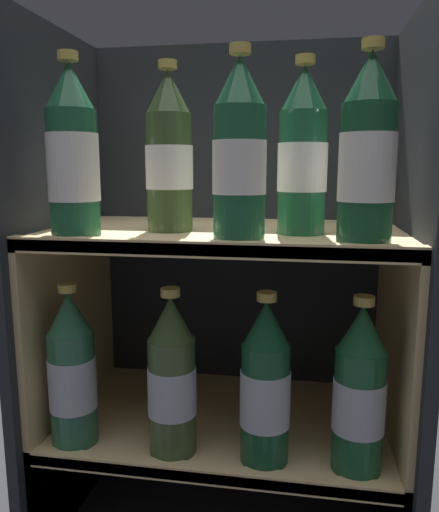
# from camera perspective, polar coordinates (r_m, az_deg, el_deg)

# --- Properties ---
(fridge_back_wall) EXTENTS (0.66, 0.02, 0.95)m
(fridge_back_wall) POSITION_cam_1_polar(r_m,az_deg,el_deg) (1.11, 2.22, -1.35)
(fridge_back_wall) COLOR #23262B
(fridge_back_wall) RESTS_ON ground_plane
(fridge_side_left) EXTENTS (0.02, 0.41, 0.95)m
(fridge_side_left) POSITION_cam_1_polar(r_m,az_deg,el_deg) (1.02, -17.50, -2.85)
(fridge_side_left) COLOR #23262B
(fridge_side_left) RESTS_ON ground_plane
(fridge_side_right) EXTENTS (0.02, 0.41, 0.95)m
(fridge_side_right) POSITION_cam_1_polar(r_m,az_deg,el_deg) (0.93, 20.63, -4.32)
(fridge_side_right) COLOR #23262B
(fridge_side_right) RESTS_ON ground_plane
(shelf_lower) EXTENTS (0.62, 0.37, 0.22)m
(shelf_lower) POSITION_cam_1_polar(r_m,az_deg,el_deg) (1.02, 0.46, -20.05)
(shelf_lower) COLOR #DBBC84
(shelf_lower) RESTS_ON ground_plane
(shelf_upper) EXTENTS (0.62, 0.37, 0.59)m
(shelf_upper) POSITION_cam_1_polar(r_m,az_deg,el_deg) (0.93, 0.52, -6.95)
(shelf_upper) COLOR #DBBC84
(shelf_upper) RESTS_ON ground_plane
(bottle_upper_front_0) EXTENTS (0.08, 0.08, 0.28)m
(bottle_upper_front_0) POSITION_cam_1_polar(r_m,az_deg,el_deg) (0.83, -16.42, 10.86)
(bottle_upper_front_0) COLOR #1E5638
(bottle_upper_front_0) RESTS_ON shelf_upper
(bottle_upper_front_1) EXTENTS (0.08, 0.08, 0.28)m
(bottle_upper_front_1) POSITION_cam_1_polar(r_m,az_deg,el_deg) (0.76, 2.29, 11.48)
(bottle_upper_front_1) COLOR #1E5638
(bottle_upper_front_1) RESTS_ON shelf_upper
(bottle_upper_front_2) EXTENTS (0.08, 0.08, 0.28)m
(bottle_upper_front_2) POSITION_cam_1_polar(r_m,az_deg,el_deg) (0.75, 16.56, 11.01)
(bottle_upper_front_2) COLOR #194C2D
(bottle_upper_front_2) RESTS_ON shelf_upper
(bottle_upper_back_0) EXTENTS (0.08, 0.08, 0.28)m
(bottle_upper_back_0) POSITION_cam_1_polar(r_m,az_deg,el_deg) (0.87, -5.78, 11.28)
(bottle_upper_back_0) COLOR #384C28
(bottle_upper_back_0) RESTS_ON shelf_upper
(bottle_upper_back_1) EXTENTS (0.08, 0.08, 0.28)m
(bottle_upper_back_1) POSITION_cam_1_polar(r_m,az_deg,el_deg) (0.84, 9.48, 11.22)
(bottle_upper_back_1) COLOR #1E5638
(bottle_upper_back_1) RESTS_ON shelf_upper
(bottle_lower_front_0) EXTENTS (0.08, 0.08, 0.28)m
(bottle_lower_front_0) POSITION_cam_1_polar(r_m,az_deg,el_deg) (0.91, -16.49, -12.67)
(bottle_lower_front_0) COLOR #285B42
(bottle_lower_front_0) RESTS_ON shelf_lower
(bottle_lower_front_1) EXTENTS (0.08, 0.08, 0.28)m
(bottle_lower_front_1) POSITION_cam_1_polar(r_m,az_deg,el_deg) (0.85, -5.46, -13.90)
(bottle_lower_front_1) COLOR #384C28
(bottle_lower_front_1) RESTS_ON shelf_lower
(bottle_lower_front_2) EXTENTS (0.08, 0.08, 0.28)m
(bottle_lower_front_2) POSITION_cam_1_polar(r_m,az_deg,el_deg) (0.83, 5.25, -14.68)
(bottle_lower_front_2) COLOR #144228
(bottle_lower_front_2) RESTS_ON shelf_lower
(bottle_lower_front_3) EXTENTS (0.08, 0.08, 0.28)m
(bottle_lower_front_3) POSITION_cam_1_polar(r_m,az_deg,el_deg) (0.83, 15.68, -14.90)
(bottle_lower_front_3) COLOR #194C2D
(bottle_lower_front_3) RESTS_ON shelf_lower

